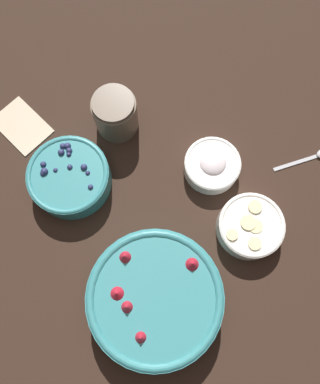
% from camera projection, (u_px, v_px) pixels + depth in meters
% --- Properties ---
extents(ground_plane, '(4.00, 4.00, 0.00)m').
position_uv_depth(ground_plane, '(135.00, 185.00, 0.84)').
color(ground_plane, black).
extents(bowl_strawberries, '(0.26, 0.26, 0.10)m').
position_uv_depth(bowl_strawberries, '(155.00, 298.00, 0.73)').
color(bowl_strawberries, teal).
rests_on(bowl_strawberries, ground_plane).
extents(bowl_blueberries, '(0.18, 0.18, 0.07)m').
position_uv_depth(bowl_blueberries, '(70.00, 177.00, 0.81)').
color(bowl_blueberries, teal).
rests_on(bowl_blueberries, ground_plane).
extents(bowl_bananas, '(0.14, 0.14, 0.05)m').
position_uv_depth(bowl_bananas, '(250.00, 226.00, 0.79)').
color(bowl_bananas, white).
rests_on(bowl_bananas, ground_plane).
extents(bowl_cream, '(0.12, 0.12, 0.05)m').
position_uv_depth(bowl_cream, '(212.00, 165.00, 0.83)').
color(bowl_cream, white).
rests_on(bowl_cream, ground_plane).
extents(jar_chocolate, '(0.10, 0.10, 0.10)m').
position_uv_depth(jar_chocolate, '(116.00, 115.00, 0.83)').
color(jar_chocolate, brown).
rests_on(jar_chocolate, ground_plane).
extents(napkin, '(0.14, 0.11, 0.01)m').
position_uv_depth(napkin, '(22.00, 126.00, 0.88)').
color(napkin, beige).
rests_on(napkin, ground_plane).
extents(spoon, '(0.10, 0.12, 0.01)m').
position_uv_depth(spoon, '(313.00, 157.00, 0.85)').
color(spoon, '#B2B2B7').
rests_on(spoon, ground_plane).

